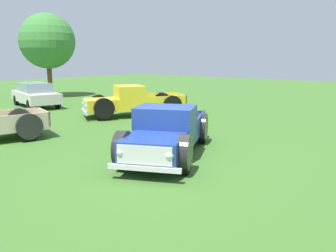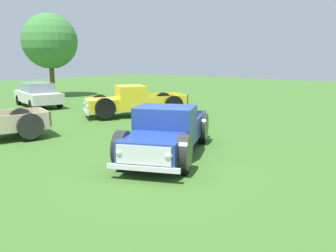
{
  "view_description": "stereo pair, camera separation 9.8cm",
  "coord_description": "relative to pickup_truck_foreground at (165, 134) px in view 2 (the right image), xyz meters",
  "views": [
    {
      "loc": [
        -7.31,
        -6.08,
        2.96
      ],
      "look_at": [
        0.77,
        0.51,
        0.9
      ],
      "focal_mm": 36.99,
      "sensor_mm": 36.0,
      "label": 1
    },
    {
      "loc": [
        -7.25,
        -6.16,
        2.96
      ],
      "look_at": [
        0.77,
        0.51,
        0.9
      ],
      "focal_mm": 36.99,
      "sensor_mm": 36.0,
      "label": 2
    }
  ],
  "objects": [
    {
      "name": "oak_tree_east",
      "position": [
        7.3,
        17.62,
        3.46
      ],
      "size": [
        4.14,
        4.14,
        6.28
      ],
      "color": "brown",
      "rests_on": "ground_plane"
    },
    {
      "name": "ground_plane",
      "position": [
        -0.44,
        -0.35,
        -0.74
      ],
      "size": [
        80.0,
        80.0,
        0.0
      ],
      "primitive_type": "plane",
      "color": "#3D6B28"
    },
    {
      "name": "pickup_truck_foreground",
      "position": [
        0.0,
        0.0,
        0.0
      ],
      "size": [
        5.33,
        3.81,
        1.55
      ],
      "color": "navy",
      "rests_on": "ground_plane"
    },
    {
      "name": "sedan_distant_b",
      "position": [
        3.52,
        13.27,
        0.03
      ],
      "size": [
        2.81,
        4.7,
        1.47
      ],
      "color": "silver",
      "rests_on": "ground_plane"
    },
    {
      "name": "pickup_truck_behind_right",
      "position": [
        4.59,
        6.26,
        0.02
      ],
      "size": [
        5.35,
        4.23,
        1.58
      ],
      "color": "yellow",
      "rests_on": "ground_plane"
    }
  ]
}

